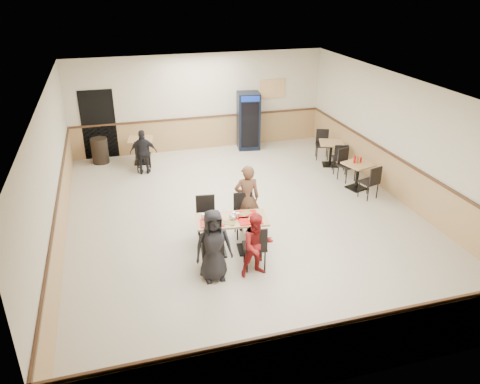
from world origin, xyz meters
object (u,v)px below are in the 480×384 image
object	(u,v)px
main_table	(232,230)
diner_man_opposite	(247,198)
lone_diner	(144,152)
side_table_near	(358,172)
diner_woman_left	(213,246)
diner_woman_right	(257,245)
side_table_far	(331,150)
back_table	(141,147)
pepsi_cooler	(248,121)
trash_bin	(100,151)

from	to	relation	value
main_table	diner_man_opposite	distance (m)	1.00
lone_diner	side_table_near	world-z (taller)	lone_diner
diner_man_opposite	side_table_near	world-z (taller)	diner_man_opposite
diner_woman_left	diner_woman_right	xyz separation A→B (m)	(0.80, -0.10, -0.07)
side_table_near	side_table_far	distance (m)	1.71
back_table	pepsi_cooler	distance (m)	3.49
diner_woman_right	side_table_far	world-z (taller)	diner_woman_right
pepsi_cooler	trash_bin	world-z (taller)	pepsi_cooler
lone_diner	side_table_far	size ratio (longest dim) A/B	1.49
diner_woman_left	back_table	xyz separation A→B (m)	(-0.73, 6.33, -0.20)
main_table	diner_woman_left	distance (m)	0.99
main_table	lone_diner	bearing A→B (deg)	112.53
main_table	side_table_far	distance (m)	5.54
diner_man_opposite	diner_woman_right	bearing A→B (deg)	85.77
diner_woman_right	pepsi_cooler	world-z (taller)	pepsi_cooler
back_table	pepsi_cooler	xyz separation A→B (m)	(3.45, 0.39, 0.40)
diner_woman_right	diner_man_opposite	bearing A→B (deg)	75.29
diner_man_opposite	main_table	bearing A→B (deg)	61.24
lone_diner	side_table_far	bearing A→B (deg)	179.00
diner_man_opposite	side_table_far	bearing A→B (deg)	-132.97
diner_man_opposite	pepsi_cooler	world-z (taller)	pepsi_cooler
diner_woman_right	back_table	size ratio (longest dim) A/B	1.57
side_table_far	trash_bin	world-z (taller)	trash_bin
lone_diner	back_table	size ratio (longest dim) A/B	1.58
diner_woman_left	diner_man_opposite	size ratio (longest dim) A/B	0.92
diner_man_opposite	lone_diner	bearing A→B (deg)	-58.34
side_table_far	diner_woman_right	bearing A→B (deg)	-128.98
diner_woman_left	side_table_near	xyz separation A→B (m)	(4.53, 2.87, -0.23)
side_table_near	side_table_far	world-z (taller)	side_table_far
side_table_near	pepsi_cooler	distance (m)	4.28
lone_diner	pepsi_cooler	world-z (taller)	pepsi_cooler
diner_man_opposite	side_table_near	distance (m)	3.66
side_table_near	back_table	distance (m)	6.29
side_table_far	back_table	size ratio (longest dim) A/B	1.06
diner_woman_right	lone_diner	distance (m)	5.78
diner_man_opposite	side_table_near	xyz separation A→B (m)	(3.41, 1.29, -0.29)
lone_diner	side_table_far	world-z (taller)	lone_diner
diner_woman_left	diner_woman_right	world-z (taller)	diner_woman_left
main_table	diner_man_opposite	xyz separation A→B (m)	(0.56, 0.79, 0.26)
diner_woman_right	side_table_near	size ratio (longest dim) A/B	1.54
side_table_far	main_table	bearing A→B (deg)	-136.78
main_table	diner_woman_right	world-z (taller)	diner_woman_right
side_table_far	back_table	bearing A→B (deg)	161.87
pepsi_cooler	diner_woman_left	bearing A→B (deg)	-103.79
main_table	diner_man_opposite	size ratio (longest dim) A/B	0.98
diner_woman_left	side_table_far	distance (m)	6.50
lone_diner	back_table	distance (m)	0.87
diner_woman_right	diner_man_opposite	xyz separation A→B (m)	(0.31, 1.69, 0.13)
trash_bin	side_table_far	bearing A→B (deg)	-17.82
diner_man_opposite	pepsi_cooler	bearing A→B (deg)	-101.07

